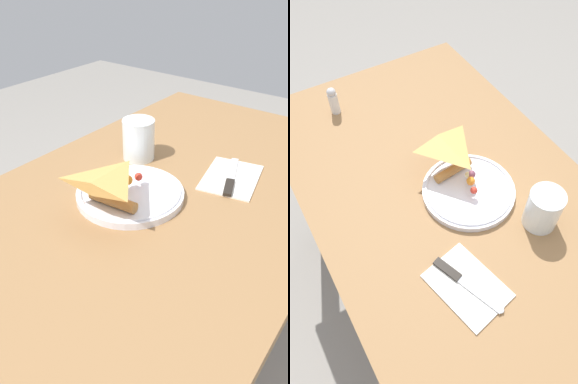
% 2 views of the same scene
% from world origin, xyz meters
% --- Properties ---
extents(ground_plane, '(6.00, 6.00, 0.00)m').
position_xyz_m(ground_plane, '(0.00, 0.00, 0.00)').
color(ground_plane, gray).
extents(dining_table, '(1.29, 0.70, 0.72)m').
position_xyz_m(dining_table, '(0.00, 0.00, 0.62)').
color(dining_table, olive).
rests_on(dining_table, ground_plane).
extents(plate_pizza, '(0.24, 0.24, 0.05)m').
position_xyz_m(plate_pizza, '(-0.04, 0.04, 0.74)').
color(plate_pizza, white).
rests_on(plate_pizza, dining_table).
extents(milk_glass, '(0.08, 0.08, 0.11)m').
position_xyz_m(milk_glass, '(0.13, 0.14, 0.77)').
color(milk_glass, white).
rests_on(milk_glass, dining_table).
extents(napkin_folded, '(0.19, 0.15, 0.00)m').
position_xyz_m(napkin_folded, '(0.18, -0.10, 0.73)').
color(napkin_folded, white).
rests_on(napkin_folded, dining_table).
extents(butter_knife, '(0.18, 0.08, 0.01)m').
position_xyz_m(butter_knife, '(0.17, -0.10, 0.73)').
color(butter_knife, black).
rests_on(butter_knife, napkin_folded).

